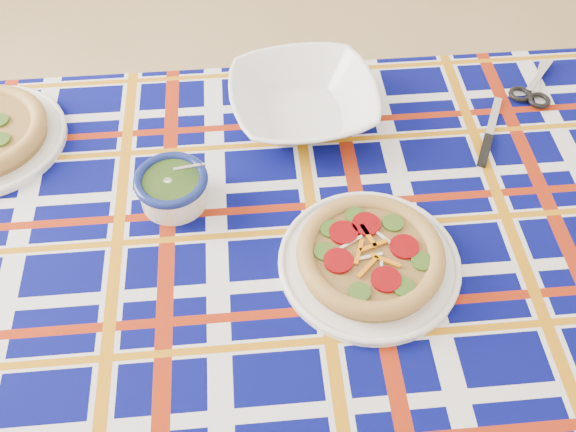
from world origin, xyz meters
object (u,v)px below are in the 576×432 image
(dining_table, at_px, (269,283))
(pesto_bowl, at_px, (172,186))
(serving_bowl, at_px, (303,102))
(main_focaccia_plate, at_px, (370,255))

(dining_table, distance_m, pesto_bowl, 0.22)
(dining_table, bearing_deg, serving_bowl, 74.60)
(main_focaccia_plate, xyz_separation_m, serving_bowl, (-0.18, 0.29, 0.00))
(main_focaccia_plate, xyz_separation_m, pesto_bowl, (-0.33, 0.04, 0.01))
(dining_table, height_order, serving_bowl, serving_bowl)
(pesto_bowl, bearing_deg, main_focaccia_plate, -6.28)
(main_focaccia_plate, height_order, pesto_bowl, pesto_bowl)
(dining_table, distance_m, main_focaccia_plate, 0.18)
(dining_table, relative_size, main_focaccia_plate, 5.94)
(serving_bowl, bearing_deg, pesto_bowl, -119.89)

